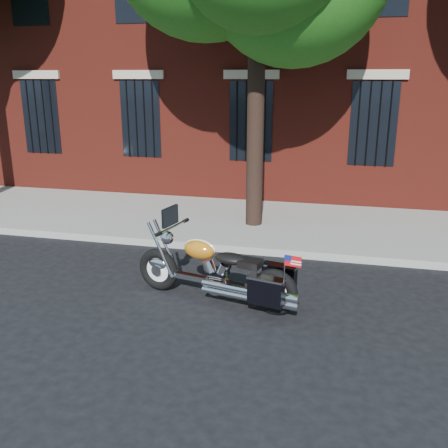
# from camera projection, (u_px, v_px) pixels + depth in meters

# --- Properties ---
(ground) EXTENTS (120.00, 120.00, 0.00)m
(ground) POSITION_uv_depth(u_px,v_px,m) (195.00, 277.00, 8.58)
(ground) COLOR black
(ground) RESTS_ON ground
(curb) EXTENTS (40.00, 0.16, 0.15)m
(curb) POSITION_uv_depth(u_px,v_px,m) (215.00, 247.00, 9.85)
(curb) COLOR gray
(curb) RESTS_ON ground
(sidewalk) EXTENTS (40.00, 3.60, 0.15)m
(sidewalk) POSITION_uv_depth(u_px,v_px,m) (235.00, 221.00, 11.60)
(sidewalk) COLOR gray
(sidewalk) RESTS_ON ground
(motorcycle) EXTENTS (2.67, 1.18, 1.41)m
(motorcycle) POSITION_uv_depth(u_px,v_px,m) (222.00, 274.00, 7.44)
(motorcycle) COLOR black
(motorcycle) RESTS_ON ground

